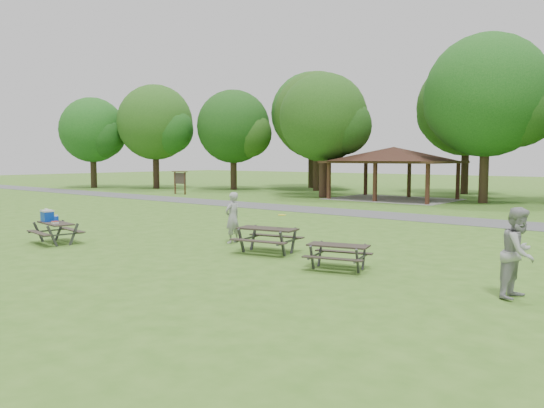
{
  "coord_description": "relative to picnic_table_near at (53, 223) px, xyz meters",
  "views": [
    {
      "loc": [
        13.08,
        -10.95,
        2.98
      ],
      "look_at": [
        1.0,
        4.0,
        1.3
      ],
      "focal_mm": 35.0,
      "sensor_mm": 36.0,
      "label": 1
    }
  ],
  "objects": [
    {
      "name": "ground",
      "position": [
        4.45,
        1.47,
        -0.7
      ],
      "size": [
        160.0,
        160.0,
        0.0
      ],
      "primitive_type": "plane",
      "color": "#3E6E1F",
      "rests_on": "ground"
    },
    {
      "name": "asphalt_path",
      "position": [
        4.45,
        15.47,
        -0.69
      ],
      "size": [
        120.0,
        3.2,
        0.02
      ],
      "primitive_type": "cube",
      "color": "#4F4F52",
      "rests_on": "ground"
    },
    {
      "name": "pavilion",
      "position": [
        0.45,
        25.47,
        2.37
      ],
      "size": [
        8.6,
        7.01,
        3.76
      ],
      "color": "#3D2216",
      "rests_on": "ground"
    },
    {
      "name": "notice_board",
      "position": [
        -15.55,
        19.47,
        0.61
      ],
      "size": [
        1.6,
        0.3,
        1.88
      ],
      "color": "#3C2015",
      "rests_on": "ground"
    },
    {
      "name": "tree_row_a",
      "position": [
        -23.46,
        23.49,
        5.46
      ],
      "size": [
        7.56,
        7.2,
        9.97
      ],
      "color": "black",
      "rests_on": "ground"
    },
    {
      "name": "tree_row_b",
      "position": [
        -16.47,
        26.99,
        4.97
      ],
      "size": [
        7.14,
        6.8,
        9.28
      ],
      "color": "black",
      "rests_on": "ground"
    },
    {
      "name": "tree_row_c",
      "position": [
        -9.45,
        30.49,
        5.84
      ],
      "size": [
        8.19,
        7.8,
        10.67
      ],
      "color": "#2F1E15",
      "rests_on": "ground"
    },
    {
      "name": "tree_row_d",
      "position": [
        -4.47,
        23.99,
        5.07
      ],
      "size": [
        6.93,
        6.6,
        9.27
      ],
      "color": "#331F16",
      "rests_on": "ground"
    },
    {
      "name": "tree_row_e",
      "position": [
        6.55,
        26.49,
        6.09
      ],
      "size": [
        8.4,
        8.0,
        11.02
      ],
      "color": "#2E2114",
      "rests_on": "ground"
    },
    {
      "name": "tree_deep_a",
      "position": [
        -12.45,
        33.99,
        6.43
      ],
      "size": [
        8.4,
        8.0,
        11.38
      ],
      "color": "black",
      "rests_on": "ground"
    },
    {
      "name": "tree_deep_b",
      "position": [
        2.55,
        34.49,
        6.19
      ],
      "size": [
        8.4,
        8.0,
        11.13
      ],
      "color": "black",
      "rests_on": "ground"
    },
    {
      "name": "tree_flank_left",
      "position": [
        -29.47,
        20.49,
        4.83
      ],
      "size": [
        6.72,
        6.4,
        8.93
      ],
      "color": "black",
      "rests_on": "ground"
    },
    {
      "name": "picnic_table_near",
      "position": [
        0.0,
        0.0,
        0.0
      ],
      "size": [
        1.95,
        1.66,
        1.21
      ],
      "color": "#2C251F",
      "rests_on": "ground"
    },
    {
      "name": "picnic_table_middle",
      "position": [
        7.08,
        3.21,
        -0.1
      ],
      "size": [
        2.14,
        1.85,
        0.82
      ],
      "color": "#29231E",
      "rests_on": "ground"
    },
    {
      "name": "picnic_table_far",
      "position": [
        10.13,
        2.48,
        -0.18
      ],
      "size": [
        1.89,
        1.66,
        0.7
      ],
      "color": "#2B241F",
      "rests_on": "ground"
    },
    {
      "name": "frisbee_in_flight",
      "position": [
        7.4,
        3.55,
        0.5
      ],
      "size": [
        0.29,
        0.29,
        0.02
      ],
      "color": "yellow",
      "rests_on": "ground"
    },
    {
      "name": "frisbee_thrower",
      "position": [
        4.91,
        3.94,
        0.2
      ],
      "size": [
        0.44,
        0.66,
        1.79
      ],
      "primitive_type": "imported",
      "rotation": [
        0.0,
        0.0,
        -1.56
      ],
      "color": "#99999C",
      "rests_on": "ground"
    },
    {
      "name": "frisbee_catcher",
      "position": [
        14.63,
        2.42,
        0.28
      ],
      "size": [
        0.85,
        1.03,
        1.94
      ],
      "primitive_type": "imported",
      "rotation": [
        0.0,
        0.0,
        1.44
      ],
      "color": "#99999C",
      "rests_on": "ground"
    }
  ]
}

